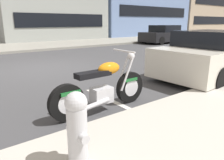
# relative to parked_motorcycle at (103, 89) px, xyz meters

# --- Properties ---
(ground_plane) EXTENTS (260.00, 260.00, 0.00)m
(ground_plane) POSITION_rel_parked_motorcycle_xyz_m (0.45, 4.46, -0.44)
(ground_plane) COLOR #3D3D3F
(sidewalk_far_curb) EXTENTS (120.00, 5.00, 0.14)m
(sidewalk_far_curb) POSITION_rel_parked_motorcycle_xyz_m (12.45, 11.83, -0.37)
(sidewalk_far_curb) COLOR gray
(sidewalk_far_curb) RESTS_ON ground
(parking_stall_stripe) EXTENTS (0.12, 2.20, 0.01)m
(parking_stall_stripe) POSITION_rel_parked_motorcycle_xyz_m (0.45, 0.18, -0.43)
(parking_stall_stripe) COLOR silver
(parking_stall_stripe) RESTS_ON ground
(parked_motorcycle) EXTENTS (2.12, 0.62, 1.13)m
(parked_motorcycle) POSITION_rel_parked_motorcycle_xyz_m (0.00, 0.00, 0.00)
(parked_motorcycle) COLOR black
(parked_motorcycle) RESTS_ON ground
(parked_car_near_corner) EXTENTS (4.24, 2.02, 1.41)m
(parked_car_near_corner) POSITION_rel_parked_motorcycle_xyz_m (4.26, 0.12, 0.24)
(parked_car_near_corner) COLOR beige
(parked_car_near_corner) RESTS_ON ground
(car_opposite_curb) EXTENTS (4.39, 2.07, 1.42)m
(car_opposite_curb) POSITION_rel_parked_motorcycle_xyz_m (12.03, 8.44, 0.23)
(car_opposite_curb) COLOR black
(car_opposite_curb) RESTS_ON ground
(fire_hydrant) EXTENTS (0.24, 0.36, 0.83)m
(fire_hydrant) POSITION_rel_parked_motorcycle_xyz_m (-1.24, -1.30, 0.14)
(fire_hydrant) COLOR #B7B7BC
(fire_hydrant) RESTS_ON sidewalk_near_curb
(townhouse_near_left) EXTENTS (12.13, 10.45, 8.67)m
(townhouse_near_left) POSITION_rel_parked_motorcycle_xyz_m (30.18, 19.32, 3.90)
(townhouse_near_left) COLOR tan
(townhouse_near_left) RESTS_ON ground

